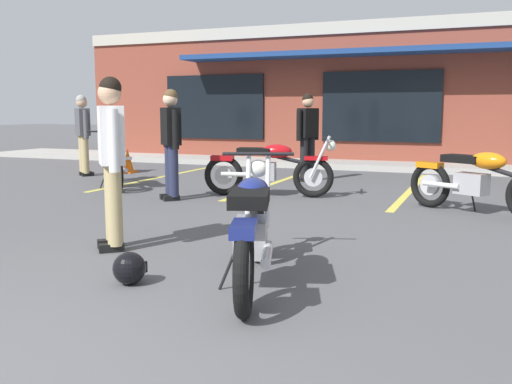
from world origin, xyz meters
TOP-DOWN VIEW (x-y plane):
  - ground_plane at (0.00, 3.87)m, footprint 80.00×80.00m
  - sidewalk_kerb at (0.00, 12.02)m, footprint 22.00×1.80m
  - brick_storefront_building at (0.00, 15.53)m, footprint 16.70×7.23m
  - painted_stall_lines at (0.00, 8.42)m, footprint 7.62×4.80m
  - motorcycle_foreground_classic at (0.74, 2.41)m, footprint 1.00×2.04m
  - motorcycle_red_sportbike at (-3.84, 6.86)m, footprint 1.62×1.68m
  - motorcycle_black_cruiser at (-0.76, 6.76)m, footprint 2.09×0.83m
  - motorcycle_blue_standard at (2.34, 6.26)m, footprint 1.88×1.33m
  - person_in_black_shirt at (-0.76, 8.87)m, footprint 0.39×0.59m
  - person_in_shorts_foreground at (-5.36, 8.01)m, footprint 0.54×0.44m
  - person_by_back_row at (-0.94, 2.93)m, footprint 0.47×0.52m
  - person_near_building at (-2.02, 5.89)m, footprint 0.50×0.49m
  - helmet_on_pavement at (-0.15, 2.02)m, footprint 0.26×0.26m
  - traffic_cone at (-4.87, 8.86)m, footprint 0.34×0.34m

SIDE VIEW (x-z plane):
  - ground_plane at x=0.00m, z-range 0.00..0.00m
  - painted_stall_lines at x=0.00m, z-range 0.00..0.01m
  - sidewalk_kerb at x=0.00m, z-range 0.00..0.14m
  - helmet_on_pavement at x=-0.15m, z-range 0.00..0.26m
  - traffic_cone at x=-4.87m, z-range -0.01..0.52m
  - motorcycle_foreground_classic at x=0.74m, z-range -0.03..0.95m
  - motorcycle_black_cruiser at x=-0.76m, z-range -0.03..0.95m
  - motorcycle_blue_standard at x=2.34m, z-range -0.03..0.95m
  - motorcycle_red_sportbike at x=-3.84m, z-range 0.04..1.02m
  - person_in_black_shirt at x=-0.76m, z-range 0.11..1.79m
  - person_in_shorts_foreground at x=-5.36m, z-range 0.11..1.79m
  - person_by_back_row at x=-0.94m, z-range 0.11..1.79m
  - person_near_building at x=-2.02m, z-range 0.11..1.79m
  - brick_storefront_building at x=0.00m, z-range 0.00..3.51m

